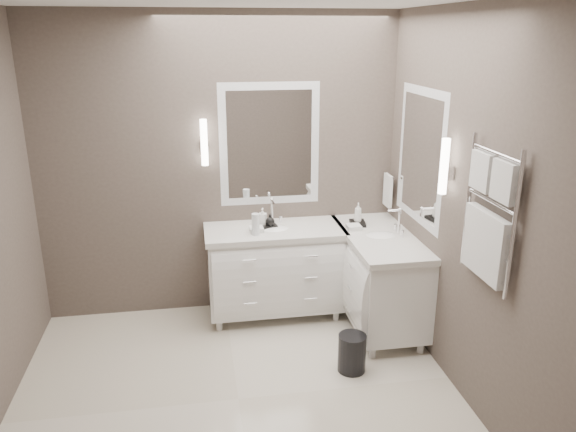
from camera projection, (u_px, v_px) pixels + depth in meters
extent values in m
cube|color=beige|center=(238.00, 400.00, 4.03)|extent=(3.20, 3.00, 0.01)
cube|color=#524741|center=(220.00, 168.00, 5.02)|extent=(3.20, 0.01, 2.70)
cube|color=#524741|center=(262.00, 342.00, 2.20)|extent=(3.20, 0.01, 2.70)
cube|color=#524741|center=(466.00, 209.00, 3.86)|extent=(0.01, 3.00, 2.70)
cube|color=white|center=(275.00, 270.00, 5.11)|extent=(1.20, 0.55, 0.70)
cube|color=silver|center=(275.00, 231.00, 4.99)|extent=(1.24, 0.59, 0.05)
ellipsoid|color=white|center=(275.00, 232.00, 4.99)|extent=(0.36, 0.28, 0.12)
cylinder|color=white|center=(272.00, 211.00, 5.10)|extent=(0.02, 0.02, 0.22)
cube|color=white|center=(378.00, 277.00, 4.94)|extent=(0.55, 1.20, 0.70)
cube|color=silver|center=(381.00, 238.00, 4.83)|extent=(0.59, 1.24, 0.05)
ellipsoid|color=white|center=(380.00, 239.00, 4.83)|extent=(0.36, 0.28, 0.12)
cylinder|color=white|center=(399.00, 222.00, 4.81)|extent=(0.02, 0.02, 0.22)
cube|color=white|center=(270.00, 145.00, 5.01)|extent=(0.90, 0.02, 1.10)
cube|color=white|center=(270.00, 145.00, 5.01)|extent=(0.77, 0.02, 0.96)
cube|color=white|center=(420.00, 156.00, 4.55)|extent=(0.02, 0.90, 1.10)
cube|color=white|center=(420.00, 156.00, 4.55)|extent=(0.02, 0.90, 0.96)
cube|color=white|center=(204.00, 148.00, 4.86)|extent=(0.05, 0.05, 0.10)
cylinder|color=white|center=(204.00, 143.00, 4.84)|extent=(0.06, 0.06, 0.40)
cube|color=white|center=(444.00, 173.00, 3.99)|extent=(0.05, 0.05, 0.10)
cylinder|color=white|center=(444.00, 166.00, 3.98)|extent=(0.06, 0.06, 0.40)
cylinder|color=white|center=(390.00, 176.00, 5.16)|extent=(0.02, 0.22, 0.02)
cube|color=white|center=(388.00, 190.00, 5.20)|extent=(0.03, 0.17, 0.30)
cylinder|color=white|center=(514.00, 227.00, 3.19)|extent=(0.03, 0.03, 0.90)
cylinder|color=white|center=(469.00, 200.00, 3.71)|extent=(0.03, 0.03, 0.90)
cube|color=white|center=(505.00, 182.00, 3.26)|extent=(0.06, 0.22, 0.24)
cube|color=white|center=(483.00, 171.00, 3.50)|extent=(0.06, 0.22, 0.24)
cube|color=white|center=(485.00, 245.00, 3.51)|extent=(0.06, 0.46, 0.42)
cylinder|color=black|center=(352.00, 353.00, 4.33)|extent=(0.24, 0.24, 0.30)
cube|color=black|center=(266.00, 226.00, 5.00)|extent=(0.20, 0.16, 0.03)
cube|color=black|center=(358.00, 223.00, 5.07)|extent=(0.16, 0.20, 0.03)
cylinder|color=silver|center=(256.00, 224.00, 4.79)|extent=(0.08, 0.08, 0.19)
imported|color=white|center=(263.00, 216.00, 4.99)|extent=(0.09, 0.09, 0.15)
imported|color=black|center=(270.00, 220.00, 4.95)|extent=(0.09, 0.09, 0.11)
imported|color=white|center=(358.00, 212.00, 5.04)|extent=(0.08, 0.08, 0.18)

